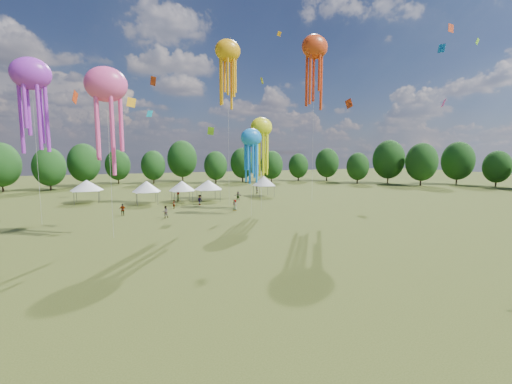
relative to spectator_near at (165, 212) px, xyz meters
name	(u,v)px	position (x,y,z in m)	size (l,w,h in m)	color
ground	(416,331)	(8.40, -37.25, -0.88)	(300.00, 300.00, 0.00)	#384416
spectator_near	(165,212)	(0.00, 0.00, 0.00)	(0.85, 0.67, 1.76)	gray
spectators_far	(210,199)	(9.68, 11.64, 0.00)	(30.11, 20.71, 1.86)	gray
festival_tents	(175,185)	(3.94, 16.84, 2.40)	(40.08, 11.76, 4.43)	#47474C
show_kites	(213,87)	(7.88, 1.65, 18.59)	(49.09, 20.19, 31.03)	#FF4B9B
small_kites	(178,22)	(3.48, 5.38, 28.70)	(75.56, 58.17, 45.88)	#FF4B9B
treeline	(171,166)	(4.54, 25.27, 5.67)	(201.57, 95.24, 13.43)	#38281C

